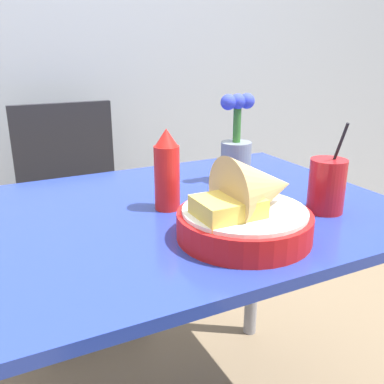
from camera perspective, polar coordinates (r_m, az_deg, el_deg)
dining_table at (r=1.06m, az=-3.67°, el=-7.72°), size 1.13×0.78×0.73m
chair_far_window at (r=1.80m, az=-15.59°, el=-0.60°), size 0.40×0.40×0.89m
food_basket at (r=0.87m, az=7.65°, el=-2.24°), size 0.27×0.27×0.18m
ketchup_bottle at (r=1.01m, az=-3.37°, el=2.82°), size 0.06×0.06×0.19m
drink_cup at (r=1.05m, az=17.51°, el=0.60°), size 0.08×0.08×0.21m
flower_vase at (r=1.23m, az=5.91°, el=5.81°), size 0.10×0.09×0.25m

